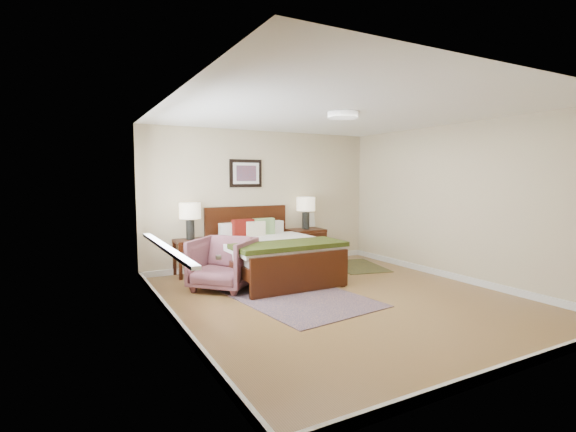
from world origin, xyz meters
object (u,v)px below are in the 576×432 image
object	(u,v)px
bed	(270,247)
nightstand_right	(306,243)
armchair	(223,264)
lamp_left	(190,214)
nightstand_left	(191,247)
rug_persian	(297,297)
lamp_right	(306,207)

from	to	relation	value
bed	nightstand_right	xyz separation A→B (m)	(1.15, 0.77, -0.12)
nightstand_right	armchair	xyz separation A→B (m)	(-2.05, -1.05, -0.01)
lamp_left	nightstand_right	bearing A→B (deg)	-0.33
nightstand_left	nightstand_right	xyz separation A→B (m)	(2.24, 0.01, -0.10)
bed	nightstand_right	bearing A→B (deg)	33.76
lamp_left	armchair	world-z (taller)	lamp_left
armchair	rug_persian	bearing A→B (deg)	-4.17
lamp_left	rug_persian	bearing A→B (deg)	-64.37
bed	nightstand_left	world-z (taller)	bed
lamp_left	lamp_right	size ratio (longest dim) A/B	1.00
lamp_left	rug_persian	distance (m)	2.41
nightstand_left	bed	bearing A→B (deg)	-34.82
lamp_left	rug_persian	world-z (taller)	lamp_left
bed	lamp_right	distance (m)	1.50
nightstand_left	rug_persian	distance (m)	2.20
bed	lamp_left	xyz separation A→B (m)	(-1.09, 0.78, 0.54)
nightstand_left	armchair	bearing A→B (deg)	-79.82
nightstand_right	lamp_right	bearing A→B (deg)	90.00
nightstand_left	rug_persian	world-z (taller)	nightstand_left
lamp_right	armchair	distance (m)	2.41
nightstand_left	lamp_right	xyz separation A→B (m)	(2.24, 0.02, 0.60)
nightstand_left	armchair	size ratio (longest dim) A/B	0.73
nightstand_right	bed	bearing A→B (deg)	-146.24
bed	armchair	distance (m)	0.95
nightstand_left	armchair	world-z (taller)	armchair
rug_persian	nightstand_right	bearing A→B (deg)	49.14
lamp_right	nightstand_left	bearing A→B (deg)	-179.46
lamp_right	rug_persian	size ratio (longest dim) A/B	0.29
armchair	rug_persian	size ratio (longest dim) A/B	0.40
lamp_left	bed	bearing A→B (deg)	-35.57
lamp_right	bed	bearing A→B (deg)	-145.81
nightstand_left	lamp_right	bearing A→B (deg)	0.54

